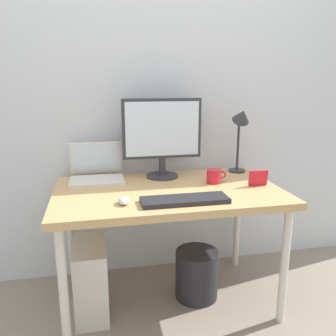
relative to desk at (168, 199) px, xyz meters
name	(u,v)px	position (x,y,z in m)	size (l,w,h in m)	color
ground_plane	(168,299)	(0.00, 0.00, -0.65)	(6.00, 6.00, 0.00)	gray
back_wall	(154,81)	(0.00, 0.44, 0.65)	(4.40, 0.04, 2.60)	silver
desk	(168,199)	(0.00, 0.00, 0.00)	(1.26, 0.76, 0.71)	tan
monitor	(162,134)	(0.01, 0.25, 0.34)	(0.49, 0.20, 0.49)	#333338
laptop	(97,171)	(-0.39, 0.27, 0.12)	(0.32, 0.28, 0.22)	silver
desk_lamp	(241,126)	(0.53, 0.25, 0.37)	(0.11, 0.16, 0.44)	#333338
keyboard	(185,200)	(0.04, -0.24, 0.07)	(0.44, 0.14, 0.02)	#232328
mouse	(124,201)	(-0.26, -0.20, 0.08)	(0.06, 0.09, 0.03)	silver
coffee_mug	(214,176)	(0.29, 0.06, 0.10)	(0.12, 0.08, 0.08)	red
photo_frame	(258,178)	(0.52, -0.05, 0.11)	(0.11, 0.02, 0.09)	red
computer_tower	(91,279)	(-0.45, -0.02, -0.44)	(0.18, 0.36, 0.42)	silver
wastebasket	(196,274)	(0.18, 0.00, -0.50)	(0.26, 0.26, 0.30)	#232328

